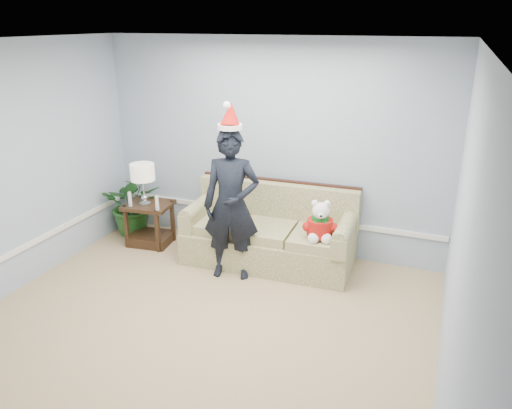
{
  "coord_description": "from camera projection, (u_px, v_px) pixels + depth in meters",
  "views": [
    {
      "loc": [
        2.08,
        -3.3,
        2.87
      ],
      "look_at": [
        0.18,
        1.55,
        0.93
      ],
      "focal_mm": 35.0,
      "sensor_mm": 36.0,
      "label": 1
    }
  ],
  "objects": [
    {
      "name": "room_shell",
      "position": [
        168.0,
        215.0,
        4.12
      ],
      "size": [
        4.54,
        5.04,
        2.74
      ],
      "color": "tan",
      "rests_on": "ground"
    },
    {
      "name": "side_table",
      "position": [
        150.0,
        228.0,
        6.74
      ],
      "size": [
        0.65,
        0.57,
        0.58
      ],
      "rotation": [
        0.0,
        0.0,
        0.12
      ],
      "color": "#352213",
      "rests_on": "room_shell"
    },
    {
      "name": "candle_pair",
      "position": [
        143.0,
        202.0,
        6.42
      ],
      "size": [
        0.46,
        0.05,
        0.19
      ],
      "color": "silver",
      "rests_on": "side_table"
    },
    {
      "name": "santa_hat",
      "position": [
        230.0,
        116.0,
        5.33
      ],
      "size": [
        0.31,
        0.34,
        0.32
      ],
      "rotation": [
        0.0,
        0.0,
        0.19
      ],
      "color": "white",
      "rests_on": "man"
    },
    {
      "name": "teddy_bear",
      "position": [
        320.0,
        225.0,
        5.65
      ],
      "size": [
        0.36,
        0.37,
        0.48
      ],
      "rotation": [
        0.0,
        0.0,
        0.28
      ],
      "color": "white",
      "rests_on": "sofa"
    },
    {
      "name": "man",
      "position": [
        231.0,
        205.0,
        5.67
      ],
      "size": [
        0.73,
        0.56,
        1.77
      ],
      "primitive_type": "imported",
      "rotation": [
        0.0,
        0.0,
        0.24
      ],
      "color": "black",
      "rests_on": "room_shell"
    },
    {
      "name": "table_lamp",
      "position": [
        143.0,
        174.0,
        6.42
      ],
      "size": [
        0.31,
        0.31,
        0.56
      ],
      "color": "silver",
      "rests_on": "side_table"
    },
    {
      "name": "sofa",
      "position": [
        270.0,
        235.0,
        6.22
      ],
      "size": [
        2.1,
        0.96,
        0.97
      ],
      "rotation": [
        0.0,
        0.0,
        0.04
      ],
      "color": "brown",
      "rests_on": "room_shell"
    },
    {
      "name": "houseplant",
      "position": [
        134.0,
        204.0,
        6.99
      ],
      "size": [
        1.03,
        0.99,
        0.88
      ],
      "primitive_type": "imported",
      "rotation": [
        0.0,
        0.0,
        0.51
      ],
      "color": "#1E521D",
      "rests_on": "room_shell"
    },
    {
      "name": "wainscot_trim",
      "position": [
        137.0,
        238.0,
        5.87
      ],
      "size": [
        4.49,
        4.99,
        0.06
      ],
      "color": "white",
      "rests_on": "room_shell"
    }
  ]
}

